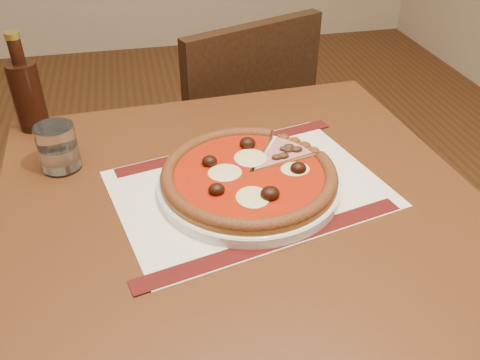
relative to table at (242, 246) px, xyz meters
name	(u,v)px	position (x,y,z in m)	size (l,w,h in m)	color
table	(242,246)	(0.00, 0.00, 0.00)	(0.84, 0.84, 0.75)	#562A14
chair_far	(233,138)	(0.11, 0.64, -0.15)	(0.53, 0.53, 0.87)	black
placemat	(249,189)	(0.02, 0.03, 0.10)	(0.45, 0.32, 0.00)	silver
plate	(249,184)	(0.02, 0.03, 0.11)	(0.31, 0.31, 0.02)	white
pizza	(249,174)	(0.02, 0.03, 0.13)	(0.30, 0.30, 0.04)	#A76B28
ham_slice	(282,152)	(0.09, 0.09, 0.13)	(0.13, 0.11, 0.02)	#A76B28
water_glass	(58,148)	(-0.30, 0.17, 0.14)	(0.07, 0.07, 0.09)	white
bottle	(27,93)	(-0.37, 0.34, 0.18)	(0.06, 0.06, 0.20)	#36170D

